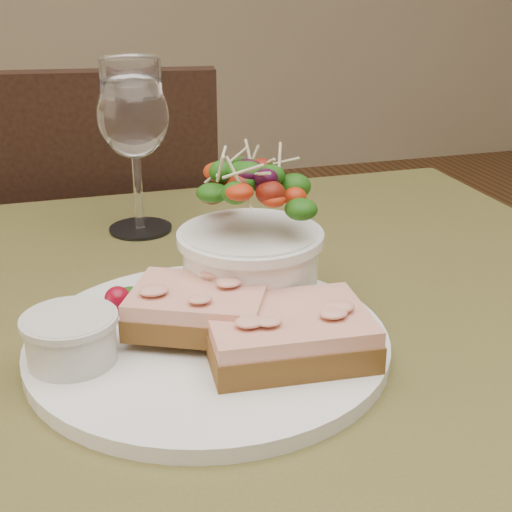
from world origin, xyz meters
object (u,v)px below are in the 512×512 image
object	(u,v)px
sandwich_front	(288,333)
wine_glass	(134,121)
chair_far	(98,399)
dinner_plate	(208,342)
cafe_table	(244,433)
ramekin	(71,336)
sandwich_back	(199,308)
salad_bowl	(250,233)

from	to	relation	value
sandwich_front	wine_glass	size ratio (longest dim) A/B	0.71
chair_far	sandwich_front	bearing A→B (deg)	107.37
dinner_plate	sandwich_front	bearing A→B (deg)	-40.08
cafe_table	dinner_plate	xyz separation A→B (m)	(-0.03, -0.02, 0.11)
chair_far	wine_glass	xyz separation A→B (m)	(0.05, -0.38, 0.58)
chair_far	ramekin	size ratio (longest dim) A/B	14.05
sandwich_front	sandwich_back	xyz separation A→B (m)	(-0.06, 0.05, 0.01)
cafe_table	salad_bowl	xyz separation A→B (m)	(0.02, 0.03, 0.17)
ramekin	wine_glass	size ratio (longest dim) A/B	0.37
ramekin	sandwich_back	bearing A→B (deg)	7.40
sandwich_back	ramekin	bearing A→B (deg)	-146.88
dinner_plate	chair_far	bearing A→B (deg)	95.65
cafe_table	chair_far	world-z (taller)	chair_far
dinner_plate	wine_glass	size ratio (longest dim) A/B	1.60
sandwich_front	salad_bowl	world-z (taller)	salad_bowl
sandwich_back	wine_glass	distance (m)	0.29
sandwich_back	wine_glass	xyz separation A→B (m)	(-0.01, 0.28, 0.09)
cafe_table	sandwich_back	xyz separation A→B (m)	(-0.04, -0.02, 0.14)
chair_far	sandwich_back	world-z (taller)	chair_far
ramekin	wine_glass	world-z (taller)	wine_glass
dinner_plate	sandwich_back	world-z (taller)	sandwich_back
dinner_plate	wine_glass	distance (m)	0.30
dinner_plate	ramekin	distance (m)	0.11
cafe_table	chair_far	distance (m)	0.73
chair_far	sandwich_front	distance (m)	0.86
dinner_plate	wine_glass	world-z (taller)	wine_glass
chair_far	ramekin	distance (m)	0.83
cafe_table	sandwich_back	distance (m)	0.14
dinner_plate	wine_glass	xyz separation A→B (m)	(-0.01, 0.28, 0.12)
salad_bowl	wine_glass	bearing A→B (deg)	105.65
dinner_plate	salad_bowl	size ratio (longest dim) A/B	2.20
sandwich_front	ramekin	xyz separation A→B (m)	(-0.15, 0.03, 0.00)
sandwich_back	ramekin	xyz separation A→B (m)	(-0.10, -0.01, -0.00)
cafe_table	wine_glass	distance (m)	0.35
sandwich_back	salad_bowl	bearing A→B (deg)	67.95
salad_bowl	dinner_plate	bearing A→B (deg)	-132.30
dinner_plate	ramekin	bearing A→B (deg)	-175.47
wine_glass	ramekin	bearing A→B (deg)	-107.19
wine_glass	sandwich_back	bearing A→B (deg)	-88.53
cafe_table	wine_glass	world-z (taller)	wine_glass
sandwich_front	salad_bowl	distance (m)	0.11
ramekin	wine_glass	bearing A→B (deg)	72.81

